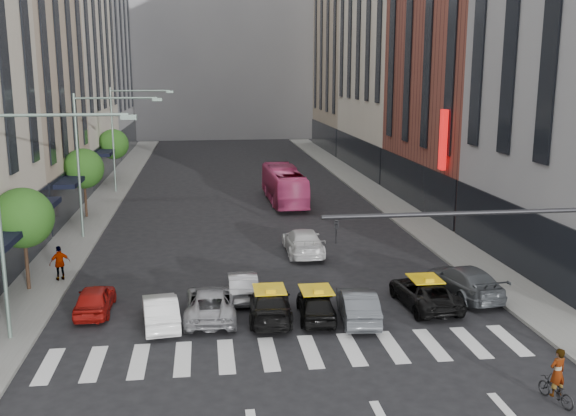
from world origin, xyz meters
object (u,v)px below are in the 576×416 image
object	(u,v)px
taxi_left	(270,304)
streetlamp_far	(124,125)
streetlamp_mid	(93,146)
car_red	(95,299)
bus	(284,185)
streetlamp_near	(23,194)
motorcycle	(556,391)
taxi_center	(316,305)
car_white_front	(160,310)
pedestrian_far	(60,263)

from	to	relation	value
taxi_left	streetlamp_far	bearing A→B (deg)	-69.85
streetlamp_mid	car_red	world-z (taller)	streetlamp_mid
bus	streetlamp_near	bearing A→B (deg)	61.68
streetlamp_mid	motorcycle	distance (m)	29.87
car_red	motorcycle	distance (m)	18.83
streetlamp_mid	motorcycle	world-z (taller)	streetlamp_mid
taxi_left	taxi_center	size ratio (longest dim) A/B	1.19
car_white_front	taxi_left	bearing A→B (deg)	174.51
streetlamp_mid	pedestrian_far	size ratio (longest dim) A/B	5.12
streetlamp_mid	streetlamp_far	bearing A→B (deg)	90.00
streetlamp_near	car_red	world-z (taller)	streetlamp_near
taxi_center	motorcycle	distance (m)	10.29
streetlamp_far	taxi_center	bearing A→B (deg)	-69.92
streetlamp_near	streetlamp_far	distance (m)	32.00
streetlamp_far	taxi_center	world-z (taller)	streetlamp_far
streetlamp_far	car_white_front	distance (m)	31.93
taxi_left	bus	world-z (taller)	bus
streetlamp_far	taxi_left	world-z (taller)	streetlamp_far
streetlamp_far	car_white_front	size ratio (longest dim) A/B	2.27
bus	pedestrian_far	size ratio (longest dim) A/B	5.87
streetlamp_far	taxi_center	size ratio (longest dim) A/B	2.39
taxi_left	bus	xyz separation A→B (m)	(3.75, 24.90, 0.78)
streetlamp_far	motorcycle	xyz separation A→B (m)	(17.81, -39.33, -5.50)
streetlamp_mid	car_white_front	distance (m)	16.73
streetlamp_near	streetlamp_mid	xyz separation A→B (m)	(0.00, 16.00, 0.00)
streetlamp_far	motorcycle	distance (m)	43.53
streetlamp_far	streetlamp_near	bearing A→B (deg)	-90.00
pedestrian_far	streetlamp_far	bearing A→B (deg)	-117.92
streetlamp_far	bus	size ratio (longest dim) A/B	0.87
streetlamp_far	pedestrian_far	bearing A→B (deg)	-91.16
streetlamp_mid	streetlamp_far	distance (m)	16.00
car_red	taxi_center	bearing A→B (deg)	168.30
motorcycle	pedestrian_far	bearing A→B (deg)	-52.01
motorcycle	streetlamp_far	bearing A→B (deg)	-79.24
streetlamp_near	pedestrian_far	size ratio (longest dim) A/B	5.12
streetlamp_mid	car_white_front	world-z (taller)	streetlamp_mid
taxi_left	motorcycle	size ratio (longest dim) A/B	2.94
streetlamp_mid	streetlamp_far	world-z (taller)	same
streetlamp_mid	bus	xyz separation A→B (m)	(13.19, 9.91, -4.47)
motorcycle	streetlamp_mid	bearing A→B (deg)	-66.24
taxi_center	bus	bearing A→B (deg)	-90.06
streetlamp_far	car_white_front	xyz separation A→B (m)	(4.84, -31.12, -5.25)
bus	taxi_left	bearing A→B (deg)	80.10
car_red	car_white_front	size ratio (longest dim) A/B	0.94
taxi_center	motorcycle	bearing A→B (deg)	132.29
car_white_front	bus	world-z (taller)	bus
taxi_left	pedestrian_far	distance (m)	11.71
streetlamp_near	car_white_front	xyz separation A→B (m)	(4.84, 0.88, -5.25)
streetlamp_far	taxi_left	distance (m)	32.82
taxi_left	bus	bearing A→B (deg)	-95.37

